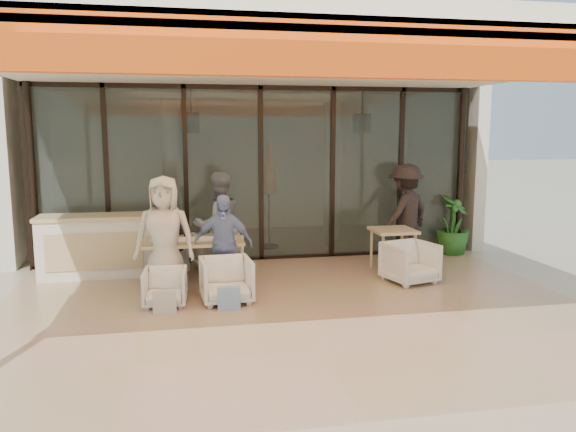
# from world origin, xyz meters

# --- Properties ---
(ground) EXTENTS (70.00, 70.00, 0.00)m
(ground) POSITION_xyz_m (0.00, 0.00, 0.00)
(ground) COLOR #C6B293
(ground) RESTS_ON ground
(terrace_floor) EXTENTS (8.00, 6.00, 0.01)m
(terrace_floor) POSITION_xyz_m (0.00, 0.00, 0.01)
(terrace_floor) COLOR tan
(terrace_floor) RESTS_ON ground
(terrace_structure) EXTENTS (8.00, 6.00, 3.40)m
(terrace_structure) POSITION_xyz_m (0.00, -0.26, 3.25)
(terrace_structure) COLOR silver
(terrace_structure) RESTS_ON ground
(glass_storefront) EXTENTS (8.08, 0.10, 3.20)m
(glass_storefront) POSITION_xyz_m (0.00, 3.00, 1.60)
(glass_storefront) COLOR #9EADA3
(glass_storefront) RESTS_ON ground
(interior_block) EXTENTS (9.05, 3.62, 3.52)m
(interior_block) POSITION_xyz_m (0.01, 5.31, 2.23)
(interior_block) COLOR silver
(interior_block) RESTS_ON ground
(host_counter) EXTENTS (1.85, 0.65, 1.04)m
(host_counter) POSITION_xyz_m (-2.82, 2.30, 0.53)
(host_counter) COLOR silver
(host_counter) RESTS_ON ground
(dining_table) EXTENTS (1.50, 0.90, 0.93)m
(dining_table) POSITION_xyz_m (-1.28, 1.47, 0.69)
(dining_table) COLOR tan
(dining_table) RESTS_ON ground
(chair_far_left) EXTENTS (0.71, 0.68, 0.63)m
(chair_far_left) POSITION_xyz_m (-1.70, 2.41, 0.31)
(chair_far_left) COLOR white
(chair_far_left) RESTS_ON ground
(chair_far_right) EXTENTS (0.85, 0.82, 0.73)m
(chair_far_right) POSITION_xyz_m (-0.86, 2.41, 0.36)
(chair_far_right) COLOR white
(chair_far_right) RESTS_ON ground
(chair_near_left) EXTENTS (0.61, 0.57, 0.59)m
(chair_near_left) POSITION_xyz_m (-1.70, 0.51, 0.29)
(chair_near_left) COLOR white
(chair_near_left) RESTS_ON ground
(chair_near_right) EXTENTS (0.74, 0.70, 0.71)m
(chair_near_right) POSITION_xyz_m (-0.86, 0.51, 0.35)
(chair_near_right) COLOR white
(chair_near_right) RESTS_ON ground
(diner_navy) EXTENTS (0.63, 0.48, 1.54)m
(diner_navy) POSITION_xyz_m (-1.70, 1.91, 0.77)
(diner_navy) COLOR #181C35
(diner_navy) RESTS_ON ground
(diner_grey) EXTENTS (1.02, 0.91, 1.75)m
(diner_grey) POSITION_xyz_m (-0.86, 1.91, 0.87)
(diner_grey) COLOR slate
(diner_grey) RESTS_ON ground
(diner_cream) EXTENTS (0.94, 0.69, 1.77)m
(diner_cream) POSITION_xyz_m (-1.70, 1.01, 0.88)
(diner_cream) COLOR beige
(diner_cream) RESTS_ON ground
(diner_periwinkle) EXTENTS (0.91, 0.47, 1.48)m
(diner_periwinkle) POSITION_xyz_m (-0.86, 1.01, 0.74)
(diner_periwinkle) COLOR #7084BA
(diner_periwinkle) RESTS_ON ground
(tote_bag_cream) EXTENTS (0.30, 0.10, 0.34)m
(tote_bag_cream) POSITION_xyz_m (-1.70, 0.11, 0.17)
(tote_bag_cream) COLOR silver
(tote_bag_cream) RESTS_ON ground
(tote_bag_blue) EXTENTS (0.30, 0.10, 0.34)m
(tote_bag_blue) POSITION_xyz_m (-0.86, 0.11, 0.17)
(tote_bag_blue) COLOR #99BFD8
(tote_bag_blue) RESTS_ON ground
(side_table) EXTENTS (0.70, 0.70, 0.74)m
(side_table) POSITION_xyz_m (2.08, 1.73, 0.64)
(side_table) COLOR tan
(side_table) RESTS_ON ground
(side_chair) EXTENTS (0.86, 0.83, 0.73)m
(side_chair) POSITION_xyz_m (2.08, 0.98, 0.37)
(side_chair) COLOR white
(side_chair) RESTS_ON ground
(standing_woman) EXTENTS (1.34, 1.19, 1.80)m
(standing_woman) POSITION_xyz_m (2.61, 2.49, 0.90)
(standing_woman) COLOR black
(standing_woman) RESTS_ON ground
(potted_palm) EXTENTS (0.92, 0.92, 1.16)m
(potted_palm) POSITION_xyz_m (3.72, 2.77, 0.58)
(potted_palm) COLOR #1E5919
(potted_palm) RESTS_ON ground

